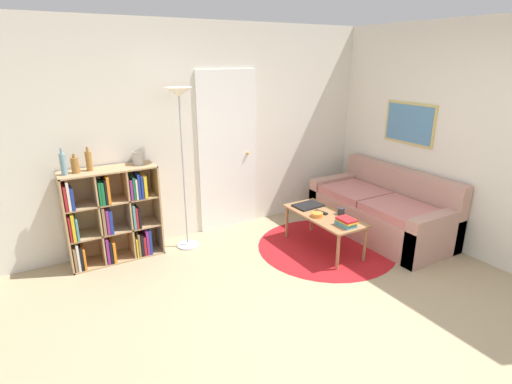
{
  "coord_description": "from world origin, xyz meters",
  "views": [
    {
      "loc": [
        -2.07,
        -2.05,
        2.2
      ],
      "look_at": [
        -0.07,
        1.37,
        0.85
      ],
      "focal_mm": 28.0,
      "sensor_mm": 36.0,
      "label": 1
    }
  ],
  "objects_px": {
    "bowl": "(317,215)",
    "vase_on_shelf": "(138,158)",
    "laptop": "(308,205)",
    "bookshelf": "(111,217)",
    "cup": "(341,211)",
    "coffee_table": "(324,218)",
    "floor_lamp": "(180,116)",
    "bottle_left": "(63,164)",
    "bottle_middle": "(75,165)",
    "bottle_right": "(89,161)",
    "couch": "(383,212)"
  },
  "relations": [
    {
      "from": "cup",
      "to": "couch",
      "type": "bearing_deg",
      "value": 5.72
    },
    {
      "from": "coffee_table",
      "to": "floor_lamp",
      "type": "bearing_deg",
      "value": 147.32
    },
    {
      "from": "coffee_table",
      "to": "vase_on_shelf",
      "type": "bearing_deg",
      "value": 151.66
    },
    {
      "from": "couch",
      "to": "coffee_table",
      "type": "relative_size",
      "value": 1.76
    },
    {
      "from": "bookshelf",
      "to": "vase_on_shelf",
      "type": "bearing_deg",
      "value": -0.47
    },
    {
      "from": "bottle_left",
      "to": "bottle_right",
      "type": "height_order",
      "value": "bottle_left"
    },
    {
      "from": "bookshelf",
      "to": "bottle_right",
      "type": "xyz_separation_m",
      "value": [
        -0.15,
        0.02,
        0.66
      ]
    },
    {
      "from": "bookshelf",
      "to": "laptop",
      "type": "xyz_separation_m",
      "value": [
        2.21,
        -0.69,
        -0.06
      ]
    },
    {
      "from": "laptop",
      "to": "cup",
      "type": "distance_m",
      "value": 0.44
    },
    {
      "from": "couch",
      "to": "floor_lamp",
      "type": "bearing_deg",
      "value": 158.99
    },
    {
      "from": "bowl",
      "to": "bookshelf",
      "type": "bearing_deg",
      "value": 154.17
    },
    {
      "from": "bottle_middle",
      "to": "bowl",
      "type": "bearing_deg",
      "value": -22.95
    },
    {
      "from": "bookshelf",
      "to": "couch",
      "type": "bearing_deg",
      "value": -17.79
    },
    {
      "from": "bookshelf",
      "to": "bowl",
      "type": "relative_size",
      "value": 7.87
    },
    {
      "from": "bookshelf",
      "to": "cup",
      "type": "distance_m",
      "value": 2.62
    },
    {
      "from": "floor_lamp",
      "to": "bookshelf",
      "type": "bearing_deg",
      "value": 171.94
    },
    {
      "from": "floor_lamp",
      "to": "couch",
      "type": "bearing_deg",
      "value": -21.01
    },
    {
      "from": "couch",
      "to": "bottle_left",
      "type": "height_order",
      "value": "bottle_left"
    },
    {
      "from": "bottle_right",
      "to": "bottle_left",
      "type": "bearing_deg",
      "value": -169.94
    },
    {
      "from": "coffee_table",
      "to": "cup",
      "type": "height_order",
      "value": "cup"
    },
    {
      "from": "bottle_middle",
      "to": "bottle_right",
      "type": "bearing_deg",
      "value": 9.48
    },
    {
      "from": "floor_lamp",
      "to": "couch",
      "type": "xyz_separation_m",
      "value": [
        2.35,
        -0.9,
        -1.29
      ]
    },
    {
      "from": "bookshelf",
      "to": "bottle_right",
      "type": "bearing_deg",
      "value": 173.01
    },
    {
      "from": "floor_lamp",
      "to": "vase_on_shelf",
      "type": "bearing_deg",
      "value": 166.43
    },
    {
      "from": "couch",
      "to": "bottle_middle",
      "type": "height_order",
      "value": "bottle_middle"
    },
    {
      "from": "bowl",
      "to": "bottle_left",
      "type": "bearing_deg",
      "value": 158.36
    },
    {
      "from": "bowl",
      "to": "bottle_left",
      "type": "xyz_separation_m",
      "value": [
        -2.49,
        0.99,
        0.71
      ]
    },
    {
      "from": "bottle_left",
      "to": "bookshelf",
      "type": "bearing_deg",
      "value": 3.73
    },
    {
      "from": "coffee_table",
      "to": "vase_on_shelf",
      "type": "height_order",
      "value": "vase_on_shelf"
    },
    {
      "from": "bookshelf",
      "to": "bowl",
      "type": "xyz_separation_m",
      "value": [
        2.09,
        -1.01,
        -0.05
      ]
    },
    {
      "from": "bowl",
      "to": "vase_on_shelf",
      "type": "distance_m",
      "value": 2.12
    },
    {
      "from": "coffee_table",
      "to": "bookshelf",
      "type": "bearing_deg",
      "value": 155.58
    },
    {
      "from": "laptop",
      "to": "bottle_right",
      "type": "relative_size",
      "value": 1.41
    },
    {
      "from": "laptop",
      "to": "bottle_middle",
      "type": "bearing_deg",
      "value": 164.65
    },
    {
      "from": "bookshelf",
      "to": "bottle_left",
      "type": "distance_m",
      "value": 0.78
    },
    {
      "from": "bookshelf",
      "to": "vase_on_shelf",
      "type": "distance_m",
      "value": 0.72
    },
    {
      "from": "laptop",
      "to": "coffee_table",
      "type": "bearing_deg",
      "value": -89.54
    },
    {
      "from": "coffee_table",
      "to": "couch",
      "type": "bearing_deg",
      "value": -0.92
    },
    {
      "from": "cup",
      "to": "vase_on_shelf",
      "type": "relative_size",
      "value": 0.53
    },
    {
      "from": "coffee_table",
      "to": "bowl",
      "type": "xyz_separation_m",
      "value": [
        -0.12,
        -0.01,
        0.07
      ]
    },
    {
      "from": "laptop",
      "to": "bookshelf",
      "type": "bearing_deg",
      "value": 162.65
    },
    {
      "from": "coffee_table",
      "to": "vase_on_shelf",
      "type": "xyz_separation_m",
      "value": [
        -1.85,
        1.0,
        0.74
      ]
    },
    {
      "from": "bottle_left",
      "to": "bottle_middle",
      "type": "relative_size",
      "value": 1.38
    },
    {
      "from": "floor_lamp",
      "to": "bottle_left",
      "type": "bearing_deg",
      "value": 175.71
    },
    {
      "from": "laptop",
      "to": "bottle_right",
      "type": "bearing_deg",
      "value": 163.27
    },
    {
      "from": "cup",
      "to": "bottle_left",
      "type": "xyz_separation_m",
      "value": [
        -2.77,
        1.07,
        0.7
      ]
    },
    {
      "from": "coffee_table",
      "to": "laptop",
      "type": "height_order",
      "value": "laptop"
    },
    {
      "from": "floor_lamp",
      "to": "bowl",
      "type": "relative_size",
      "value": 13.97
    },
    {
      "from": "coffee_table",
      "to": "laptop",
      "type": "distance_m",
      "value": 0.32
    },
    {
      "from": "cup",
      "to": "laptop",
      "type": "bearing_deg",
      "value": 112.51
    }
  ]
}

